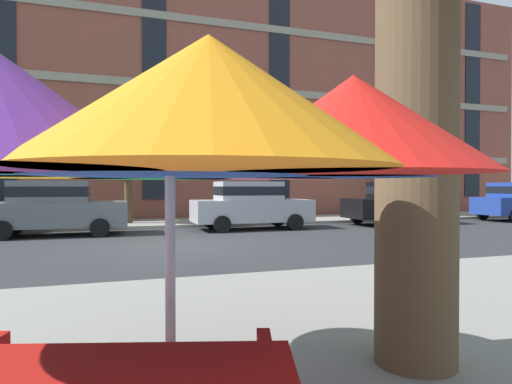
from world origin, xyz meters
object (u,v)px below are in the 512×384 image
Objects in this scene: sedan_black at (398,202)px; patio_umbrella at (170,135)px; street_tree_middle at (129,144)px; sedan_gray at (54,207)px; sedan_silver at (251,204)px; street_tree_right at (414,155)px.

sedan_black is 1.29× the size of patio_umbrella.
sedan_black is 11.38m from street_tree_middle.
sedan_gray is 1.00× the size of sedan_black.
street_tree_middle is 1.39× the size of patio_umbrella.
street_tree_right is at bearing 17.73° from sedan_silver.
street_tree_middle is 1.01× the size of street_tree_right.
sedan_gray is at bearing 180.00° from sedan_silver.
street_tree_middle is at bearing 49.96° from sedan_gray.
street_tree_right is (3.32, 3.14, 2.25)m from sedan_black.
sedan_silver is at bearing 180.00° from sedan_black.
street_tree_right reaches higher than sedan_gray.
street_tree_middle is 14.07m from street_tree_right.
street_tree_middle is at bearing 145.52° from sedan_silver.
patio_umbrella reaches higher than sedan_black.
sedan_black is at bearing -136.58° from street_tree_right.
sedan_gray and sedan_silver have the same top height.
street_tree_right is (14.07, 0.23, -0.13)m from street_tree_middle.
street_tree_middle is (-10.75, 2.91, 2.38)m from sedan_black.
sedan_silver is (6.68, 0.00, 0.00)m from sedan_gray.
patio_umbrella reaches higher than sedan_silver.
patio_umbrella is (-4.53, -12.70, 0.95)m from sedan_silver.
street_tree_right reaches higher than sedan_silver.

